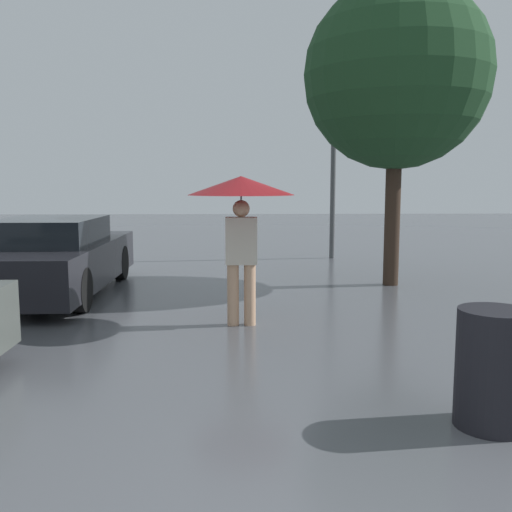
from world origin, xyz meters
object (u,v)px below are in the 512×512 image
Objects in this scene: parked_car_farthest at (54,258)px; tree at (397,76)px; street_lamp at (334,146)px; trash_bin at (493,369)px; pedestrian at (241,199)px.

tree is at bearing 6.77° from parked_car_farthest.
street_lamp is 9.49m from trash_bin.
trash_bin is (4.67, -5.07, -0.15)m from parked_car_farthest.
parked_car_farthest is 6.25m from tree.
tree is 3.66m from street_lamp.
tree is at bearing -83.09° from street_lamp.
street_lamp is at bearing 70.88° from pedestrian.
pedestrian reaches higher than trash_bin.
trash_bin is at bearing -98.17° from tree.
trash_bin is (-0.39, -9.24, -2.14)m from street_lamp.
street_lamp is at bearing 96.91° from tree.
tree reaches higher than pedestrian.
tree reaches higher than trash_bin.
parked_car_farthest is at bearing 132.70° from trash_bin.
tree reaches higher than parked_car_farthest.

